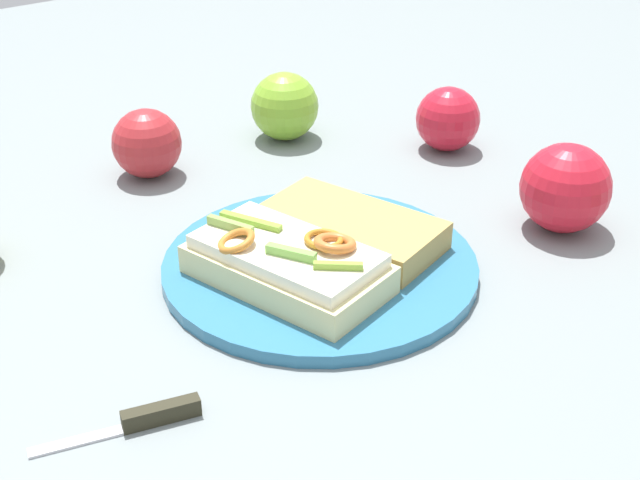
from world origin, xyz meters
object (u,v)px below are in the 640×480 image
apple_5 (565,188)px  knife (141,420)px  bread_slice_side (350,228)px  apple_3 (147,143)px  sandwich (288,263)px  apple_1 (448,119)px  plate (320,266)px  apple_4 (285,106)px

apple_5 → knife: size_ratio=0.74×
bread_slice_side → apple_3: (0.06, -0.25, 0.01)m
sandwich → apple_1: (-0.31, -0.13, 0.01)m
plate → apple_5: (-0.22, 0.08, 0.04)m
sandwich → apple_4: bearing=-49.5°
apple_5 → apple_1: bearing=-103.5°
bread_slice_side → knife: (0.25, 0.09, -0.02)m
sandwich → apple_3: bearing=-18.1°
apple_1 → knife: bearing=22.4°
apple_1 → apple_4: (0.12, -0.13, 0.00)m
bread_slice_side → apple_5: 0.20m
plate → apple_3: 0.26m
apple_4 → apple_1: bearing=132.3°
sandwich → apple_1: size_ratio=2.52×
bread_slice_side → apple_1: 0.25m
sandwich → apple_5: size_ratio=2.15×
knife → apple_1: bearing=-141.5°
knife → apple_5: bearing=-163.4°
apple_3 → apple_5: size_ratio=0.87×
apple_3 → apple_4: bearing=177.6°
apple_3 → plate: bearing=94.7°
bread_slice_side → apple_4: apple_4 is taller
bread_slice_side → knife: 0.27m
plate → apple_1: (-0.27, -0.12, 0.03)m
plate → apple_5: apple_5 is taller
apple_1 → apple_5: size_ratio=0.85×
knife → sandwich: bearing=-141.8°
apple_5 → bread_slice_side: bearing=-25.2°
apple_5 → plate: bearing=-18.7°
bread_slice_side → apple_1: apple_1 is taller
bread_slice_side → knife: bearing=93.3°
plate → sandwich: 0.05m
plate → knife: bearing=20.6°
apple_1 → apple_4: size_ratio=0.92×
apple_1 → knife: apple_1 is taller
apple_1 → apple_3: size_ratio=0.98×
apple_5 → knife: (0.43, 0.00, -0.04)m
plate → apple_1: bearing=-156.2°
sandwich → apple_5: bearing=-117.7°
apple_4 → knife: 0.49m
bread_slice_side → knife: size_ratio=1.41×
apple_1 → sandwich: bearing=22.6°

